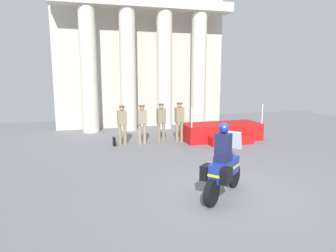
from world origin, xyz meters
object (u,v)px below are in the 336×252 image
reviewing_stand (222,132)px  officer_in_row_1 (142,121)px  officer_in_row_2 (161,120)px  motorcycle_with_rider (223,166)px  officer_in_row_3 (179,119)px  briefcase_on_ground (114,141)px  officer_in_row_0 (122,122)px

reviewing_stand → officer_in_row_1: 3.74m
officer_in_row_2 → motorcycle_with_rider: (-0.12, -6.27, -0.23)m
motorcycle_with_rider → officer_in_row_3: bearing=40.9°
officer_in_row_3 → briefcase_on_ground: (-2.90, 0.10, -0.87)m
officer_in_row_2 → reviewing_stand: bearing=167.6°
officer_in_row_0 → briefcase_on_ground: officer_in_row_0 is taller
reviewing_stand → briefcase_on_ground: size_ratio=9.93×
reviewing_stand → motorcycle_with_rider: motorcycle_with_rider is taller
motorcycle_with_rider → reviewing_stand: bearing=23.3°
officer_in_row_1 → officer_in_row_2: 0.87m
motorcycle_with_rider → officer_in_row_1: bearing=56.4°
officer_in_row_1 → officer_in_row_3: bearing=172.0°
officer_in_row_3 → officer_in_row_0: bearing=-9.5°
officer_in_row_1 → motorcycle_with_rider: 6.28m
officer_in_row_1 → officer_in_row_2: size_ratio=0.98×
motorcycle_with_rider → briefcase_on_ground: motorcycle_with_rider is taller
briefcase_on_ground → officer_in_row_0: bearing=8.0°
officer_in_row_0 → officer_in_row_2: 1.72m
officer_in_row_0 → briefcase_on_ground: size_ratio=4.70×
officer_in_row_0 → officer_in_row_1: bearing=167.4°
officer_in_row_1 → reviewing_stand: bearing=169.6°
officer_in_row_1 → motorcycle_with_rider: size_ratio=0.89×
officer_in_row_2 → officer_in_row_3: size_ratio=0.98×
reviewing_stand → officer_in_row_3: bearing=173.6°
officer_in_row_0 → officer_in_row_1: 0.85m
reviewing_stand → motorcycle_with_rider: 6.65m
officer_in_row_2 → officer_in_row_1: bearing=-3.8°
officer_in_row_2 → briefcase_on_ground: officer_in_row_2 is taller
officer_in_row_0 → briefcase_on_ground: 0.90m
reviewing_stand → officer_in_row_3: officer_in_row_3 is taller
briefcase_on_ground → officer_in_row_1: bearing=-2.1°
reviewing_stand → officer_in_row_0: size_ratio=2.11×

